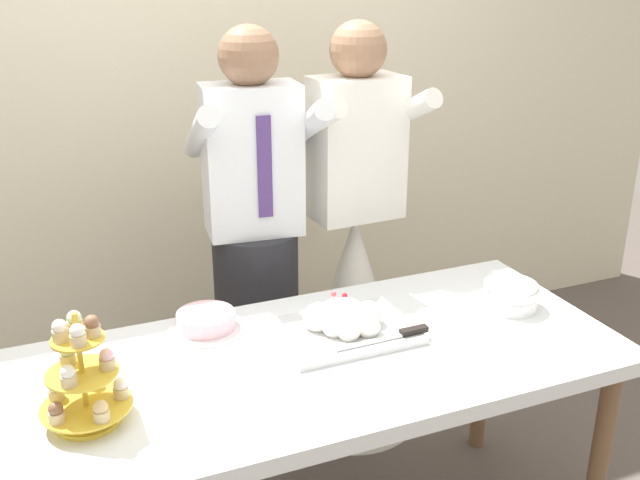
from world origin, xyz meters
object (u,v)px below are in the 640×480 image
person_bride (354,294)px  round_cake (206,322)px  dessert_table (323,376)px  person_groom (256,274)px  cupcake_stand (83,380)px  main_cake_tray (344,323)px  plate_stack (511,295)px

person_bride → round_cake: bearing=-149.4°
round_cake → person_bride: person_bride is taller
dessert_table → person_bride: person_bride is taller
dessert_table → person_groom: bearing=88.4°
dessert_table → cupcake_stand: 0.71m
cupcake_stand → person_bride: bearing=35.0°
cupcake_stand → main_cake_tray: size_ratio=0.70×
person_groom → plate_stack: bearing=-43.7°
main_cake_tray → round_cake: (-0.39, 0.20, -0.01)m
cupcake_stand → plate_stack: 1.38m
round_cake → person_groom: bearing=54.1°
person_groom → main_cake_tray: bearing=-81.7°
person_bride → dessert_table: bearing=-121.7°
plate_stack → person_bride: person_bride is taller
cupcake_stand → main_cake_tray: bearing=11.6°
plate_stack → person_groom: 0.94m
dessert_table → cupcake_stand: (-0.68, -0.08, 0.19)m
person_groom → round_cake: bearing=-125.9°
main_cake_tray → person_bride: bearing=62.2°
plate_stack → person_groom: (-0.68, 0.65, -0.07)m
person_bride → plate_stack: bearing=-68.1°
cupcake_stand → round_cake: size_ratio=1.27×
cupcake_stand → person_bride: 1.39m
plate_stack → round_cake: plate_stack is taller
plate_stack → round_cake: (-0.98, 0.24, -0.02)m
main_cake_tray → plate_stack: main_cake_tray is taller
plate_stack → person_bride: (-0.26, 0.66, -0.24)m
person_groom → person_bride: 0.45m
main_cake_tray → plate_stack: bearing=-4.0°
dessert_table → plate_stack: 0.71m
dessert_table → person_bride: (0.43, 0.70, -0.12)m
cupcake_stand → person_groom: 1.05m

